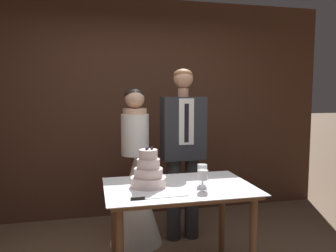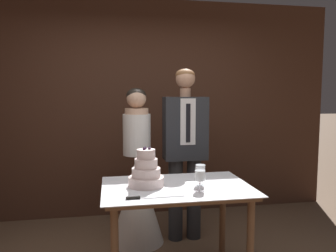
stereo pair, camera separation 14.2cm
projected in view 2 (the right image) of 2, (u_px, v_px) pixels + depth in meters
name	position (u px, v px, depth m)	size (l,w,h in m)	color
wall_back	(140.00, 108.00, 4.17)	(5.04, 0.12, 2.70)	#472B1E
cake_table	(177.00, 199.00, 2.63)	(1.18, 0.79, 0.81)	brown
tiered_cake	(146.00, 172.00, 2.60)	(0.28, 0.28, 0.32)	beige
cake_knife	(144.00, 197.00, 2.30)	(0.42, 0.03, 0.02)	silver
wine_glass_near	(200.00, 171.00, 2.63)	(0.08, 0.08, 0.17)	silver
wine_glass_middle	(200.00, 177.00, 2.47)	(0.08, 0.08, 0.16)	silver
bride	(137.00, 187.00, 3.36)	(0.54, 0.54, 1.60)	white
groom	(185.00, 145.00, 3.40)	(0.44, 0.25, 1.79)	#282B30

